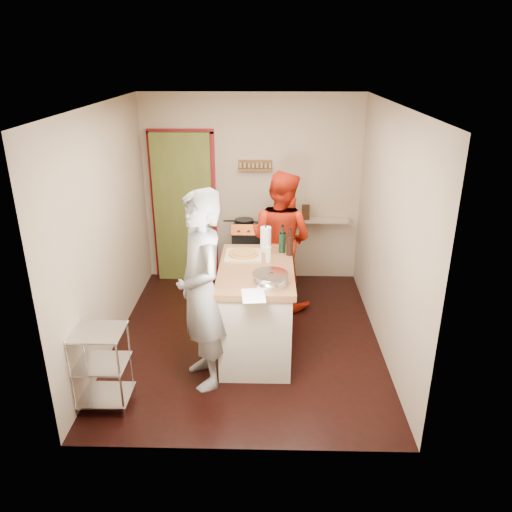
# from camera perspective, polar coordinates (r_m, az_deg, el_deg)

# --- Properties ---
(floor) EXTENTS (3.50, 3.50, 0.00)m
(floor) POSITION_cam_1_polar(r_m,az_deg,el_deg) (5.86, -1.00, -9.34)
(floor) COLOR black
(floor) RESTS_ON ground
(back_wall) EXTENTS (3.00, 0.44, 2.60)m
(back_wall) POSITION_cam_1_polar(r_m,az_deg,el_deg) (7.09, -5.68, 6.30)
(back_wall) COLOR tan
(back_wall) RESTS_ON ground
(left_wall) EXTENTS (0.04, 3.50, 2.60)m
(left_wall) POSITION_cam_1_polar(r_m,az_deg,el_deg) (5.56, -16.74, 2.73)
(left_wall) COLOR tan
(left_wall) RESTS_ON ground
(right_wall) EXTENTS (0.04, 3.50, 2.60)m
(right_wall) POSITION_cam_1_polar(r_m,az_deg,el_deg) (5.44, 14.90, 2.50)
(right_wall) COLOR tan
(right_wall) RESTS_ON ground
(ceiling) EXTENTS (3.00, 3.50, 0.02)m
(ceiling) POSITION_cam_1_polar(r_m,az_deg,el_deg) (5.01, -1.21, 16.98)
(ceiling) COLOR white
(ceiling) RESTS_ON back_wall
(stove) EXTENTS (0.60, 0.63, 1.00)m
(stove) POSITION_cam_1_polar(r_m,az_deg,el_deg) (6.93, -0.15, 0.04)
(stove) COLOR black
(stove) RESTS_ON ground
(wire_shelving) EXTENTS (0.48, 0.40, 0.80)m
(wire_shelving) POSITION_cam_1_polar(r_m,az_deg,el_deg) (4.85, -17.27, -11.77)
(wire_shelving) COLOR silver
(wire_shelving) RESTS_ON ground
(island) EXTENTS (0.79, 1.48, 1.31)m
(island) POSITION_cam_1_polar(r_m,az_deg,el_deg) (5.40, 0.05, -5.90)
(island) COLOR #BAB49E
(island) RESTS_ON ground
(person_stripe) EXTENTS (0.72, 0.85, 1.97)m
(person_stripe) POSITION_cam_1_polar(r_m,az_deg,el_deg) (4.73, -6.24, -4.06)
(person_stripe) COLOR silver
(person_stripe) RESTS_ON ground
(person_red) EXTENTS (1.08, 1.01, 1.76)m
(person_red) POSITION_cam_1_polar(r_m,az_deg,el_deg) (6.30, 2.85, 1.89)
(person_red) COLOR #B4200C
(person_red) RESTS_ON ground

